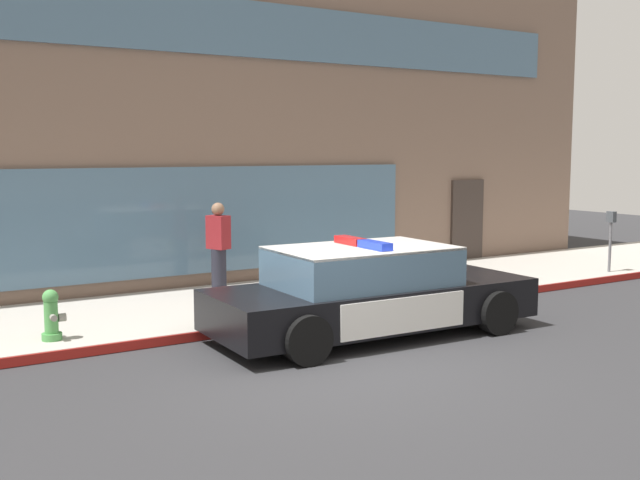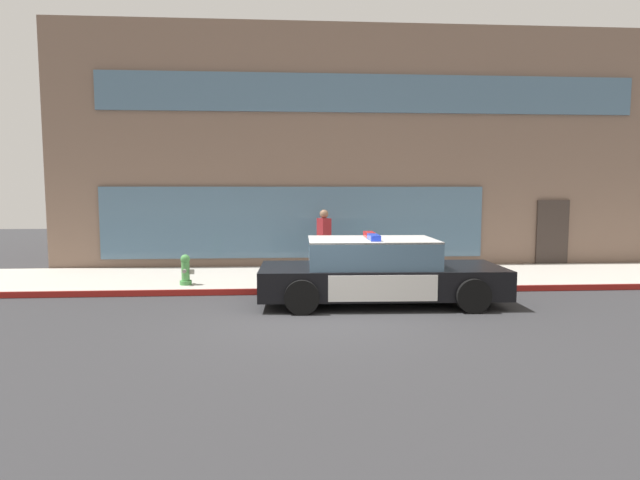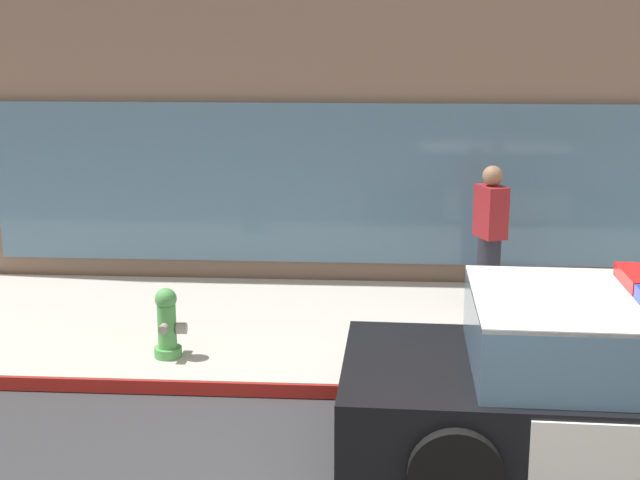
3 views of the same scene
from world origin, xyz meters
name	(u,v)px [view 2 (image 2 of 3)]	position (x,y,z in m)	size (l,w,h in m)	color
ground	(312,319)	(0.00, 0.00, 0.00)	(48.00, 48.00, 0.00)	#303033
sidewalk	(304,278)	(0.00, 4.09, 0.07)	(48.00, 3.51, 0.15)	#B2ADA3
curb_red_paint	(307,291)	(0.00, 2.32, 0.08)	(28.80, 0.04, 0.14)	maroon
storefront_building	(348,160)	(2.06, 11.53, 3.62)	(18.78, 11.36, 7.24)	#7A6051
police_cruiser	(378,272)	(1.47, 1.27, 0.68)	(5.12, 2.21, 1.49)	black
fire_hydrant	(186,270)	(-2.85, 2.94, 0.50)	(0.34, 0.39, 0.73)	#4C994C
pedestrian_on_sidewalk	(324,240)	(0.60, 4.87, 1.01)	(0.39, 0.47, 1.71)	#23232D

